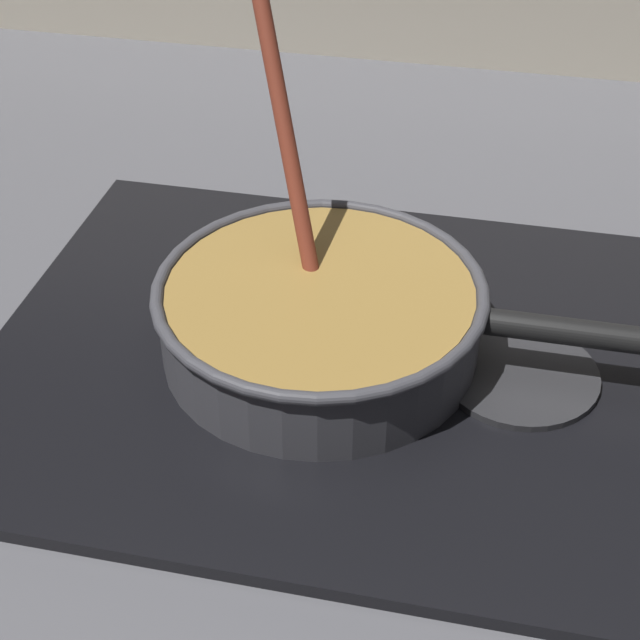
{
  "coord_description": "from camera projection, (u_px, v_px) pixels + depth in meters",
  "views": [
    {
      "loc": [
        0.17,
        -0.5,
        0.54
      ],
      "look_at": [
        0.04,
        0.13,
        0.04
      ],
      "focal_mm": 54.12,
      "sensor_mm": 36.0,
      "label": 1
    }
  ],
  "objects": [
    {
      "name": "spare_burner",
      "position": [
        519.0,
        374.0,
        0.79
      ],
      "size": [
        0.13,
        0.13,
        0.01
      ],
      "primitive_type": "cylinder",
      "color": "#262628",
      "rests_on": "hob_plate"
    },
    {
      "name": "hob_plate",
      "position": [
        320.0,
        355.0,
        0.83
      ],
      "size": [
        0.56,
        0.48,
        0.01
      ],
      "primitive_type": "cube",
      "color": "black",
      "rests_on": "ground"
    },
    {
      "name": "ground",
      "position": [
        240.0,
        475.0,
        0.75
      ],
      "size": [
        2.4,
        1.6,
        0.04
      ],
      "primitive_type": "cube",
      "color": "#4C4C51"
    },
    {
      "name": "burner_ring",
      "position": [
        320.0,
        346.0,
        0.82
      ],
      "size": [
        0.18,
        0.18,
        0.01
      ],
      "primitive_type": "torus",
      "color": "#592D0C",
      "rests_on": "hob_plate"
    },
    {
      "name": "cooking_pan",
      "position": [
        322.0,
        315.0,
        0.8
      ],
      "size": [
        0.45,
        0.28,
        0.3
      ],
      "color": "#38383D",
      "rests_on": "hob_plate"
    }
  ]
}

